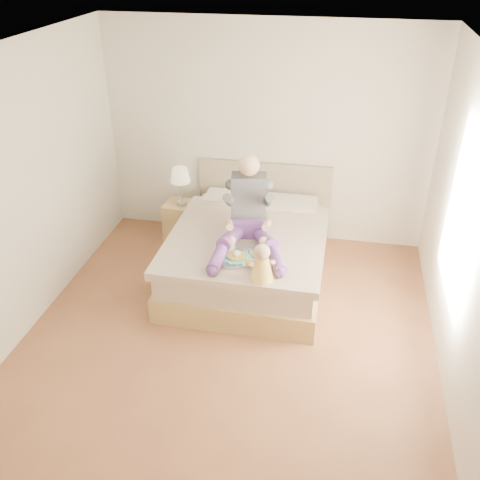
% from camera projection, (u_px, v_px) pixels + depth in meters
% --- Properties ---
extents(room, '(4.02, 4.22, 2.71)m').
position_uv_depth(room, '(238.00, 196.00, 4.63)').
color(room, brown).
rests_on(room, ground).
extents(bed, '(1.70, 2.18, 1.00)m').
position_uv_depth(bed, '(250.00, 250.00, 6.15)').
color(bed, '#A3854C').
rests_on(bed, ground).
extents(nightstand, '(0.45, 0.41, 0.51)m').
position_uv_depth(nightstand, '(183.00, 221.00, 6.88)').
color(nightstand, '#A3854C').
rests_on(nightstand, ground).
extents(lamp, '(0.24, 0.24, 0.49)m').
position_uv_depth(lamp, '(180.00, 177.00, 6.54)').
color(lamp, '#B4B7BB').
rests_on(lamp, nightstand).
extents(adult, '(0.77, 1.17, 0.93)m').
position_uv_depth(adult, '(248.00, 216.00, 5.65)').
color(adult, '#5D3482').
rests_on(adult, bed).
extents(tray, '(0.57, 0.50, 0.14)m').
position_uv_depth(tray, '(246.00, 256.00, 5.42)').
color(tray, '#B4B7BB').
rests_on(tray, bed).
extents(baby, '(0.28, 0.35, 0.38)m').
position_uv_depth(baby, '(261.00, 265.00, 5.04)').
color(baby, '#FFCF50').
rests_on(baby, bed).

